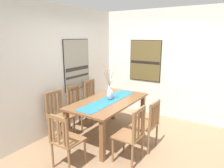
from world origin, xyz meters
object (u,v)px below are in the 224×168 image
Objects in this scene: dining_table at (109,105)px; chair_3 at (59,114)px; chair_0 at (147,124)px; centerpiece_vase at (110,92)px; chair_1 at (78,106)px; chair_5 at (66,140)px; chair_2 at (94,99)px; painting_on_back_wall at (77,65)px; painting_on_side_wall at (145,61)px; chair_4 at (131,134)px.

chair_3 is at bearing 125.40° from dining_table.
chair_3 is at bearing 108.22° from chair_0.
chair_1 is (-0.01, 0.85, -0.45)m from centerpiece_vase.
centerpiece_vase reaches higher than chair_5.
chair_2 is (0.65, 1.72, 0.02)m from chair_0.
chair_0 is 0.94× the size of chair_2.
chair_5 is at bearing -154.82° from chair_2.
painting_on_back_wall reaches higher than chair_0.
painting_on_back_wall reaches higher than painting_on_side_wall.
painting_on_side_wall is at bearing -0.58° from chair_5.
chair_5 is at bearing 145.37° from chair_0.
chair_2 is 2.06m from chair_5.
chair_4 is at bearing -114.29° from painting_on_back_wall.
centerpiece_vase is 0.96m from chair_1.
painting_on_side_wall is at bearing -38.95° from painting_on_back_wall.
chair_2 reaches higher than chair_1.
painting_on_side_wall reaches higher than dining_table.
chair_0 is (-0.03, -0.86, -0.18)m from dining_table.
centerpiece_vase is 0.62× the size of painting_on_back_wall.
chair_0 reaches higher than chair_5.
painting_on_back_wall is at bearing 42.01° from chair_1.
chair_3 is at bearing -178.35° from chair_1.
painting_on_side_wall is (1.06, -0.91, 0.91)m from chair_2.
chair_3 is (-1.20, -0.03, -0.01)m from chair_2.
chair_0 is at bearing -94.47° from centerpiece_vase.
chair_0 is 1.71m from chair_1.
painting_on_side_wall is (2.93, -0.03, 0.94)m from chair_5.
dining_table is 1.00m from chair_4.
painting_on_back_wall reaches higher than dining_table.
chair_4 is (0.02, -1.63, -0.01)m from chair_3.
chair_5 is (-1.22, 0.84, -0.01)m from chair_0.
chair_0 is 0.78× the size of painting_on_back_wall.
chair_0 is at bearing -99.20° from painting_on_back_wall.
chair_0 is 1.78m from chair_3.
chair_2 is 0.97m from painting_on_back_wall.
chair_2 is 1.20m from chair_3.
dining_table is 2.44× the size of centerpiece_vase.
chair_3 reaches higher than chair_5.
chair_1 is at bearing -178.91° from chair_2.
centerpiece_vase is 0.77× the size of chair_1.
chair_0 is at bearing -34.63° from chair_5.
chair_4 is 0.90× the size of painting_on_side_wall.
painting_on_back_wall reaches higher than chair_2.
painting_on_back_wall is at bearing 16.16° from chair_3.
painting_on_back_wall is 1.10× the size of painting_on_side_wall.
painting_on_back_wall reaches higher than chair_4.
chair_2 is (0.58, 0.86, -0.43)m from centerpiece_vase.
chair_5 is at bearing -145.75° from chair_1.
centerpiece_vase is 1.36m from chair_5.
centerpiece_vase is 0.76× the size of chair_3.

